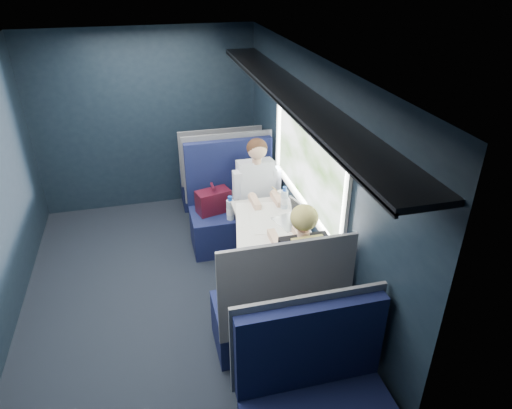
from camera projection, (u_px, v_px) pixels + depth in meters
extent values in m
cube|color=black|center=(169.00, 299.00, 4.55)|extent=(2.80, 4.20, 0.01)
cube|color=black|center=(312.00, 179.00, 4.31)|extent=(0.10, 4.20, 2.30)
cube|color=black|center=(147.00, 121.00, 5.82)|extent=(2.80, 0.10, 2.30)
cube|color=black|center=(183.00, 400.00, 2.17)|extent=(2.80, 0.10, 2.30)
cube|color=silver|center=(140.00, 55.00, 3.42)|extent=(2.80, 4.20, 0.10)
cube|color=beige|center=(309.00, 119.00, 4.01)|extent=(0.03, 1.84, 0.07)
cube|color=beige|center=(304.00, 204.00, 4.41)|extent=(0.03, 1.84, 0.07)
cube|color=beige|center=(345.00, 209.00, 3.46)|extent=(0.03, 0.07, 0.78)
cube|color=beige|center=(279.00, 132.00, 4.96)|extent=(0.03, 0.07, 0.78)
cube|color=black|center=(293.00, 94.00, 3.86)|extent=(0.36, 4.10, 0.04)
cube|color=black|center=(273.00, 97.00, 3.83)|extent=(0.02, 4.10, 0.03)
cube|color=red|center=(310.00, 103.00, 3.94)|extent=(0.01, 0.10, 0.12)
cylinder|color=#54565E|center=(254.00, 257.00, 4.57)|extent=(0.08, 0.08, 0.70)
cube|color=silver|center=(272.00, 223.00, 4.43)|extent=(0.62, 1.00, 0.04)
cube|color=black|center=(235.00, 228.00, 5.29)|extent=(1.00, 0.50, 0.45)
cube|color=black|center=(229.00, 171.00, 5.25)|extent=(1.00, 0.10, 0.75)
cube|color=#54565E|center=(228.00, 167.00, 5.29)|extent=(1.04, 0.03, 0.82)
cube|color=#54565E|center=(236.00, 206.00, 5.09)|extent=(0.06, 0.40, 0.20)
cube|color=#430E1D|center=(213.00, 201.00, 5.12)|extent=(0.41, 0.28, 0.26)
cylinder|color=#430E1D|center=(213.00, 186.00, 5.03)|extent=(0.07, 0.16, 0.03)
cylinder|color=silver|center=(230.00, 210.00, 4.98)|extent=(0.08, 0.08, 0.23)
cylinder|color=blue|center=(230.00, 199.00, 4.91)|extent=(0.05, 0.05, 0.05)
cube|color=black|center=(272.00, 320.00, 3.96)|extent=(1.00, 0.50, 0.45)
cube|color=black|center=(285.00, 287.00, 3.42)|extent=(1.00, 0.10, 0.75)
cube|color=#54565E|center=(287.00, 289.00, 3.36)|extent=(1.04, 0.03, 0.82)
cube|color=#54565E|center=(271.00, 287.00, 3.85)|extent=(0.06, 0.40, 0.20)
cube|color=black|center=(219.00, 187.00, 6.22)|extent=(1.00, 0.40, 0.45)
cube|color=black|center=(220.00, 156.00, 5.75)|extent=(1.00, 0.10, 0.66)
cube|color=#54565E|center=(221.00, 156.00, 5.69)|extent=(1.04, 0.03, 0.72)
cube|color=black|center=(310.00, 346.00, 2.96)|extent=(1.00, 0.10, 0.66)
cube|color=#54565E|center=(307.00, 338.00, 3.00)|extent=(1.04, 0.03, 0.72)
cube|color=black|center=(259.00, 209.00, 5.07)|extent=(0.36, 0.44, 0.16)
cube|color=black|center=(264.00, 241.00, 5.05)|extent=(0.32, 0.12, 0.45)
cube|color=silver|center=(256.00, 182.00, 5.09)|extent=(0.40, 0.29, 0.53)
cylinder|color=#D8A88C|center=(257.00, 161.00, 4.92)|extent=(0.10, 0.10, 0.06)
sphere|color=#D8A88C|center=(257.00, 150.00, 4.84)|extent=(0.21, 0.21, 0.21)
sphere|color=#382114|center=(257.00, 148.00, 4.85)|extent=(0.22, 0.22, 0.22)
cube|color=silver|center=(237.00, 186.00, 5.01)|extent=(0.09, 0.12, 0.34)
cube|color=silver|center=(276.00, 182.00, 5.10)|extent=(0.09, 0.12, 0.34)
cube|color=black|center=(296.00, 278.00, 3.99)|extent=(0.36, 0.44, 0.16)
cube|color=black|center=(288.00, 291.00, 4.30)|extent=(0.32, 0.12, 0.45)
cube|color=black|center=(304.00, 265.00, 3.73)|extent=(0.40, 0.29, 0.53)
cylinder|color=#D8A88C|center=(304.00, 234.00, 3.63)|extent=(0.10, 0.10, 0.06)
sphere|color=#D8A88C|center=(304.00, 218.00, 3.58)|extent=(0.21, 0.21, 0.21)
sphere|color=tan|center=(304.00, 217.00, 3.56)|extent=(0.22, 0.22, 0.22)
cube|color=black|center=(276.00, 266.00, 3.72)|extent=(0.09, 0.12, 0.34)
cube|color=black|center=(327.00, 259.00, 3.81)|extent=(0.09, 0.12, 0.34)
cube|color=tan|center=(307.00, 257.00, 3.62)|extent=(0.26, 0.07, 0.36)
cube|color=white|center=(268.00, 224.00, 4.37)|extent=(0.76, 0.97, 0.01)
cube|color=silver|center=(289.00, 222.00, 4.39)|extent=(0.30, 0.35, 0.01)
cube|color=silver|center=(300.00, 211.00, 4.36)|extent=(0.09, 0.30, 0.21)
cube|color=black|center=(299.00, 211.00, 4.36)|extent=(0.07, 0.26, 0.17)
cylinder|color=silver|center=(284.00, 200.00, 4.60)|extent=(0.07, 0.07, 0.20)
cylinder|color=blue|center=(285.00, 189.00, 4.54)|extent=(0.04, 0.04, 0.04)
cylinder|color=white|center=(280.00, 195.00, 4.82)|extent=(0.07, 0.07, 0.09)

